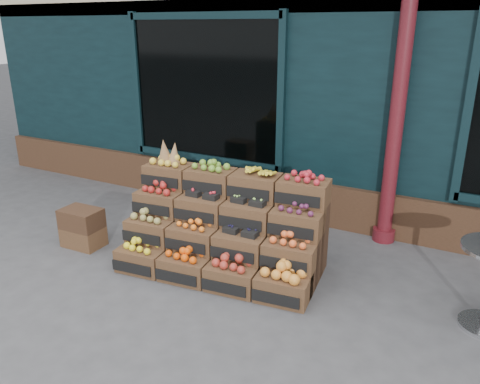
% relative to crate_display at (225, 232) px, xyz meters
% --- Properties ---
extents(ground, '(60.00, 60.00, 0.00)m').
position_rel_crate_display_xyz_m(ground, '(0.28, -0.48, -0.43)').
color(ground, '#404043').
rests_on(ground, ground).
extents(shop_facade, '(12.00, 6.24, 4.80)m').
position_rel_crate_display_xyz_m(shop_facade, '(0.28, 4.64, 1.97)').
color(shop_facade, black).
rests_on(shop_facade, ground).
extents(crate_display, '(2.32, 1.32, 1.38)m').
position_rel_crate_display_xyz_m(crate_display, '(0.00, 0.00, 0.00)').
color(crate_display, '#4B311D').
rests_on(crate_display, ground).
extents(spare_crates, '(0.50, 0.36, 0.49)m').
position_rel_crate_display_xyz_m(spare_crates, '(-1.84, -0.41, -0.18)').
color(spare_crates, '#4B311D').
rests_on(spare_crates, ground).
extents(shopkeeper, '(0.85, 0.64, 2.12)m').
position_rel_crate_display_xyz_m(shopkeeper, '(-1.35, 2.20, 0.63)').
color(shopkeeper, '#1C6436').
rests_on(shopkeeper, ground).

